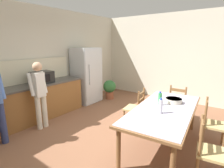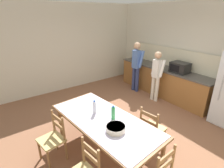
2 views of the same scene
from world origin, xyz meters
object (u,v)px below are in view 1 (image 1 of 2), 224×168
Objects in this scene: bottle_near_centre at (161,106)px; potted_plant at (110,88)px; bottle_off_centre at (160,99)px; person_at_counter at (39,92)px; chair_head_end at (178,103)px; chair_side_near_left at (210,152)px; refrigerator at (87,75)px; serving_bowl at (174,100)px; chair_side_far_right at (135,108)px; microwave at (42,77)px; dining_table at (164,112)px; chair_side_near_right at (212,124)px.

bottle_near_centre is 3.33m from potted_plant.
potted_plant is at bearing 56.72° from bottle_off_centre.
potted_plant is (2.66, 0.07, -0.48)m from person_at_counter.
chair_head_end reaches higher than potted_plant.
person_at_counter reaches higher than chair_side_near_left.
refrigerator is 5.58× the size of serving_bowl.
chair_head_end is 1.20m from chair_side_far_right.
serving_bowl is at bearing 34.85° from chair_side_near_left.
refrigerator reaches higher than serving_bowl.
chair_head_end is at bearing 0.35° from bottle_off_centre.
refrigerator reaches higher than chair_head_end.
microwave is at bearing 102.42° from bottle_off_centre.
dining_table is 0.26m from bottle_off_centre.
chair_head_end is at bearing -97.19° from potted_plant.
dining_table is at bearing 5.72° from bottle_near_centre.
bottle_near_centre is at bearing 179.40° from serving_bowl.
chair_head_end is (0.37, -2.88, -0.45)m from refrigerator.
bottle_off_centre is 1.38m from chair_head_end.
refrigerator is 3.20m from dining_table.
chair_side_far_right reaches higher than serving_bowl.
dining_table reaches higher than potted_plant.
serving_bowl is 0.95m from chair_side_far_right.
potted_plant is at bearing -32.28° from refrigerator.
person_at_counter is at bearing 41.74° from chair_head_end.
chair_side_near_right reaches higher than dining_table.
bottle_near_centre is at bearing 70.35° from chair_side_near_left.
person_at_counter reaches higher than dining_table.
bottle_off_centre is (0.38, 0.16, 0.00)m from bottle_near_centre.
serving_bowl is at bearing 96.82° from chair_side_near_right.
chair_side_near_left is at bearing -117.00° from dining_table.
microwave reaches higher than bottle_off_centre.
chair_head_end is at bearing -135.28° from person_at_counter.
microwave is 3.93m from chair_side_near_left.
chair_side_near_right is at bearing -96.92° from refrigerator.
chair_side_near_left and chair_side_near_right have the same top height.
person_at_counter is at bearing -165.84° from refrigerator.
potted_plant is (0.31, 2.45, -0.06)m from chair_head_end.
bottle_near_centre is at bearing -127.23° from potted_plant.
microwave is 1.85× the size of bottle_near_centre.
chair_side_far_right is 0.59× the size of person_at_counter.
dining_table is 3.48× the size of potted_plant.
potted_plant is at bearing 63.45° from chair_side_near_right.
chair_side_near_right and chair_side_far_right have the same top height.
microwave is 0.55× the size of chair_head_end.
bottle_near_centre reaches higher than potted_plant.
refrigerator is at bearing 147.72° from potted_plant.
dining_table is 8.61× the size of bottle_off_centre.
microwave is 2.98m from bottle_off_centre.
dining_table is (0.54, -3.04, -0.38)m from microwave.
chair_head_end is 0.59× the size of person_at_counter.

